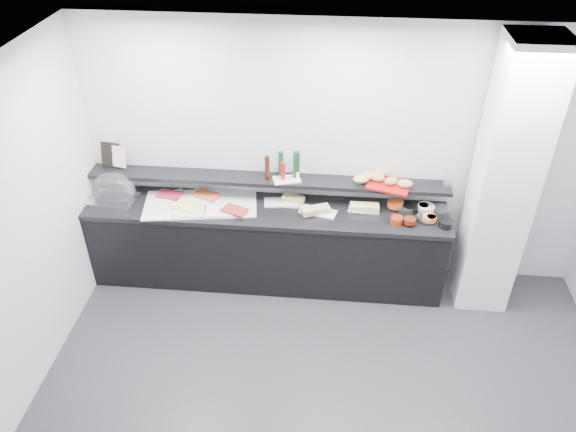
# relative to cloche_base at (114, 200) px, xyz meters

# --- Properties ---
(ground) EXTENTS (5.00, 5.00, 0.00)m
(ground) POSITION_rel_cloche_base_xyz_m (2.24, -1.68, -0.92)
(ground) COLOR #2D2D30
(ground) RESTS_ON ground
(back_wall) EXTENTS (5.00, 0.02, 2.70)m
(back_wall) POSITION_rel_cloche_base_xyz_m (2.24, 0.32, 0.43)
(back_wall) COLOR silver
(back_wall) RESTS_ON ground
(ceiling) EXTENTS (5.00, 5.00, 0.00)m
(ceiling) POSITION_rel_cloche_base_xyz_m (2.24, -1.68, 1.78)
(ceiling) COLOR white
(ceiling) RESTS_ON back_wall
(column) EXTENTS (0.50, 0.50, 2.70)m
(column) POSITION_rel_cloche_base_xyz_m (3.74, -0.03, 0.43)
(column) COLOR silver
(column) RESTS_ON ground
(buffet_cabinet) EXTENTS (3.60, 0.60, 0.85)m
(buffet_cabinet) POSITION_rel_cloche_base_xyz_m (1.54, 0.02, -0.50)
(buffet_cabinet) COLOR black
(buffet_cabinet) RESTS_ON ground
(counter_top) EXTENTS (3.62, 0.62, 0.05)m
(counter_top) POSITION_rel_cloche_base_xyz_m (1.54, 0.02, -0.05)
(counter_top) COLOR black
(counter_top) RESTS_ON buffet_cabinet
(wall_shelf) EXTENTS (3.60, 0.25, 0.04)m
(wall_shelf) POSITION_rel_cloche_base_xyz_m (1.54, 0.19, 0.21)
(wall_shelf) COLOR black
(wall_shelf) RESTS_ON back_wall
(cloche_base) EXTENTS (0.49, 0.35, 0.04)m
(cloche_base) POSITION_rel_cloche_base_xyz_m (0.00, 0.00, 0.00)
(cloche_base) COLOR silver
(cloche_base) RESTS_ON counter_top
(cloche_dome) EXTENTS (0.46, 0.33, 0.34)m
(cloche_dome) POSITION_rel_cloche_base_xyz_m (0.01, 0.05, 0.11)
(cloche_dome) COLOR white
(cloche_dome) RESTS_ON cloche_base
(linen_runner) EXTENTS (1.18, 0.69, 0.01)m
(linen_runner) POSITION_rel_cloche_base_xyz_m (0.88, 0.03, -0.01)
(linen_runner) COLOR silver
(linen_runner) RESTS_ON counter_top
(platter_meat_a) EXTENTS (0.33, 0.27, 0.01)m
(platter_meat_a) POSITION_rel_cloche_base_xyz_m (0.54, 0.12, 0.00)
(platter_meat_a) COLOR white
(platter_meat_a) RESTS_ON linen_runner
(food_meat_a) EXTENTS (0.27, 0.19, 0.02)m
(food_meat_a) POSITION_rel_cloche_base_xyz_m (0.55, 0.12, 0.02)
(food_meat_a) COLOR maroon
(food_meat_a) RESTS_ON platter_meat_a
(platter_salmon) EXTENTS (0.32, 0.27, 0.01)m
(platter_salmon) POSITION_rel_cloche_base_xyz_m (0.88, 0.16, 0.00)
(platter_salmon) COLOR white
(platter_salmon) RESTS_ON linen_runner
(food_salmon) EXTENTS (0.29, 0.24, 0.02)m
(food_salmon) POSITION_rel_cloche_base_xyz_m (0.92, 0.14, 0.02)
(food_salmon) COLOR #C65328
(food_salmon) RESTS_ON platter_salmon
(platter_cheese) EXTENTS (0.34, 0.24, 0.01)m
(platter_cheese) POSITION_rel_cloche_base_xyz_m (0.81, -0.13, 0.00)
(platter_cheese) COLOR silver
(platter_cheese) RESTS_ON linen_runner
(food_cheese) EXTENTS (0.27, 0.22, 0.02)m
(food_cheese) POSITION_rel_cloche_base_xyz_m (0.76, -0.08, 0.02)
(food_cheese) COLOR #F1EF5D
(food_cheese) RESTS_ON platter_cheese
(platter_meat_b) EXTENTS (0.33, 0.25, 0.01)m
(platter_meat_b) POSITION_rel_cloche_base_xyz_m (1.11, -0.10, 0.00)
(platter_meat_b) COLOR silver
(platter_meat_b) RESTS_ON linen_runner
(food_meat_b) EXTENTS (0.28, 0.23, 0.02)m
(food_meat_b) POSITION_rel_cloche_base_xyz_m (1.25, -0.10, 0.02)
(food_meat_b) COLOR maroon
(food_meat_b) RESTS_ON platter_meat_b
(sandwich_plate_left) EXTENTS (0.41, 0.22, 0.01)m
(sandwich_plate_left) POSITION_rel_cloche_base_xyz_m (1.71, 0.14, -0.01)
(sandwich_plate_left) COLOR white
(sandwich_plate_left) RESTS_ON counter_top
(sandwich_food_left) EXTENTS (0.24, 0.14, 0.06)m
(sandwich_food_left) POSITION_rel_cloche_base_xyz_m (1.81, 0.16, 0.02)
(sandwich_food_left) COLOR tan
(sandwich_food_left) RESTS_ON sandwich_plate_left
(tongs_left) EXTENTS (0.16, 0.02, 0.01)m
(tongs_left) POSITION_rel_cloche_base_xyz_m (1.82, 0.03, -0.00)
(tongs_left) COLOR #BBBCC2
(tongs_left) RESTS_ON sandwich_plate_left
(sandwich_plate_mid) EXTENTS (0.38, 0.24, 0.01)m
(sandwich_plate_mid) POSITION_rel_cloche_base_xyz_m (2.06, 0.00, -0.01)
(sandwich_plate_mid) COLOR white
(sandwich_plate_mid) RESTS_ON counter_top
(sandwich_food_mid) EXTENTS (0.29, 0.20, 0.06)m
(sandwich_food_mid) POSITION_rel_cloche_base_xyz_m (2.04, -0.03, 0.02)
(sandwich_food_mid) COLOR tan
(sandwich_food_mid) RESTS_ON sandwich_plate_mid
(tongs_mid) EXTENTS (0.13, 0.10, 0.01)m
(tongs_mid) POSITION_rel_cloche_base_xyz_m (2.20, -0.02, -0.00)
(tongs_mid) COLOR #B0B3B7
(tongs_mid) RESTS_ON sandwich_plate_mid
(sandwich_plate_right) EXTENTS (0.30, 0.13, 0.01)m
(sandwich_plate_right) POSITION_rel_cloche_base_xyz_m (2.51, 0.08, -0.01)
(sandwich_plate_right) COLOR white
(sandwich_plate_right) RESTS_ON counter_top
(sandwich_food_right) EXTENTS (0.29, 0.11, 0.06)m
(sandwich_food_right) POSITION_rel_cloche_base_xyz_m (2.52, 0.07, 0.02)
(sandwich_food_right) COLOR #E1C776
(sandwich_food_right) RESTS_ON sandwich_plate_right
(tongs_right) EXTENTS (0.16, 0.04, 0.01)m
(tongs_right) POSITION_rel_cloche_base_xyz_m (2.43, 0.01, -0.00)
(tongs_right) COLOR silver
(tongs_right) RESTS_ON sandwich_plate_right
(bowl_glass_fruit) EXTENTS (0.20, 0.20, 0.07)m
(bowl_glass_fruit) POSITION_rel_cloche_base_xyz_m (2.92, 0.08, 0.02)
(bowl_glass_fruit) COLOR white
(bowl_glass_fruit) RESTS_ON counter_top
(fill_glass_fruit) EXTENTS (0.17, 0.17, 0.05)m
(fill_glass_fruit) POSITION_rel_cloche_base_xyz_m (2.82, 0.15, 0.03)
(fill_glass_fruit) COLOR orange
(fill_glass_fruit) RESTS_ON bowl_glass_fruit
(bowl_black_jam) EXTENTS (0.17, 0.17, 0.07)m
(bowl_black_jam) POSITION_rel_cloche_base_xyz_m (2.96, 0.11, 0.02)
(bowl_black_jam) COLOR black
(bowl_black_jam) RESTS_ON counter_top
(fill_black_jam) EXTENTS (0.10, 0.10, 0.05)m
(fill_black_jam) POSITION_rel_cloche_base_xyz_m (3.09, 0.12, 0.03)
(fill_black_jam) COLOR #5C1C0D
(fill_black_jam) RESTS_ON bowl_black_jam
(bowl_glass_cream) EXTENTS (0.20, 0.20, 0.07)m
(bowl_glass_cream) POSITION_rel_cloche_base_xyz_m (3.26, 0.09, 0.02)
(bowl_glass_cream) COLOR white
(bowl_glass_cream) RESTS_ON counter_top
(fill_glass_cream) EXTENTS (0.21, 0.21, 0.05)m
(fill_glass_cream) POSITION_rel_cloche_base_xyz_m (3.12, 0.11, 0.03)
(fill_glass_cream) COLOR white
(fill_glass_cream) RESTS_ON bowl_glass_cream
(bowl_red_jam) EXTENTS (0.13, 0.13, 0.07)m
(bowl_red_jam) POSITION_rel_cloche_base_xyz_m (2.82, -0.11, 0.02)
(bowl_red_jam) COLOR maroon
(bowl_red_jam) RESTS_ON counter_top
(fill_red_jam) EXTENTS (0.14, 0.14, 0.05)m
(fill_red_jam) POSITION_rel_cloche_base_xyz_m (2.94, -0.12, 0.03)
(fill_red_jam) COLOR #56150C
(fill_red_jam) RESTS_ON bowl_red_jam
(bowl_glass_salmon) EXTENTS (0.20, 0.20, 0.07)m
(bowl_glass_salmon) POSITION_rel_cloche_base_xyz_m (3.10, -0.05, 0.02)
(bowl_glass_salmon) COLOR silver
(bowl_glass_salmon) RESTS_ON counter_top
(fill_glass_salmon) EXTENTS (0.15, 0.15, 0.05)m
(fill_glass_salmon) POSITION_rel_cloche_base_xyz_m (3.13, -0.06, 0.03)
(fill_glass_salmon) COLOR orange
(fill_glass_salmon) RESTS_ON bowl_glass_salmon
(bowl_black_fruit) EXTENTS (0.14, 0.14, 0.07)m
(bowl_black_fruit) POSITION_rel_cloche_base_xyz_m (3.28, -0.13, 0.02)
(bowl_black_fruit) COLOR black
(bowl_black_fruit) RESTS_ON counter_top
(fill_black_fruit) EXTENTS (0.11, 0.11, 0.05)m
(fill_black_fruit) POSITION_rel_cloche_base_xyz_m (3.15, -0.07, 0.03)
(fill_black_fruit) COLOR orange
(fill_black_fruit) RESTS_ON bowl_black_fruit
(framed_print) EXTENTS (0.21, 0.10, 0.26)m
(framed_print) POSITION_rel_cloche_base_xyz_m (-0.07, 0.27, 0.36)
(framed_print) COLOR black
(framed_print) RESTS_ON wall_shelf
(print_art) EXTENTS (0.21, 0.10, 0.22)m
(print_art) POSITION_rel_cloche_base_xyz_m (0.01, 0.25, 0.36)
(print_art) COLOR beige
(print_art) RESTS_ON framed_print
(condiment_tray) EXTENTS (0.30, 0.23, 0.01)m
(condiment_tray) POSITION_rel_cloche_base_xyz_m (1.74, 0.17, 0.24)
(condiment_tray) COLOR silver
(condiment_tray) RESTS_ON wall_shelf
(bottle_green_a) EXTENTS (0.06, 0.06, 0.26)m
(bottle_green_a) POSITION_rel_cloche_base_xyz_m (1.67, 0.24, 0.37)
(bottle_green_a) COLOR #103C1C
(bottle_green_a) RESTS_ON condiment_tray
(bottle_brown) EXTENTS (0.05, 0.05, 0.24)m
(bottle_brown) POSITION_rel_cloche_base_xyz_m (1.55, 0.18, 0.36)
(bottle_brown) COLOR #361409
(bottle_brown) RESTS_ON condiment_tray
(bottle_green_b) EXTENTS (0.08, 0.08, 0.28)m
(bottle_green_b) POSITION_rel_cloche_base_xyz_m (1.83, 0.22, 0.38)
(bottle_green_b) COLOR #0F3718
(bottle_green_b) RESTS_ON condiment_tray
(bottle_hot) EXTENTS (0.05, 0.05, 0.18)m
(bottle_hot) POSITION_rel_cloche_base_xyz_m (1.70, 0.17, 0.33)
(bottle_hot) COLOR #A3160B
(bottle_hot) RESTS_ON condiment_tray
(shaker_salt) EXTENTS (0.04, 0.04, 0.07)m
(shaker_salt) POSITION_rel_cloche_base_xyz_m (1.84, 0.20, 0.28)
(shaker_salt) COLOR white
(shaker_salt) RESTS_ON condiment_tray
(shaker_pepper) EXTENTS (0.04, 0.04, 0.07)m
(shaker_pepper) POSITION_rel_cloche_base_xyz_m (1.84, 0.23, 0.28)
(shaker_pepper) COLOR white
(shaker_pepper) RESTS_ON condiment_tray
(bread_tray) EXTENTS (0.47, 0.38, 0.02)m
(bread_tray) POSITION_rel_cloche_base_xyz_m (2.74, 0.16, 0.24)
(bread_tray) COLOR maroon
(bread_tray) RESTS_ON wall_shelf
(bread_roll_nw) EXTENTS (0.14, 0.09, 0.08)m
(bread_roll_nw) POSITION_rel_cloche_base_xyz_m (2.53, 0.23, 0.29)
(bread_roll_nw) COLOR #CF844F
(bread_roll_nw) RESTS_ON bread_tray
(bread_roll_n) EXTENTS (0.15, 0.11, 0.08)m
(bread_roll_n) POSITION_rel_cloche_base_xyz_m (2.65, 0.29, 0.29)
(bread_roll_n) COLOR tan
(bread_roll_n) RESTS_ON bread_tray
(bread_roll_s) EXTENTS (0.14, 0.11, 0.08)m
(bread_roll_s) POSITION_rel_cloche_base_xyz_m (2.75, 0.14, 0.29)
(bread_roll_s) COLOR #B98946
(bread_roll_s) RESTS_ON bread_tray
(bread_roll_se) EXTENTS (0.15, 0.09, 0.08)m
(bread_roll_se) POSITION_rel_cloche_base_xyz_m (2.88, 0.11, 0.29)
(bread_roll_se) COLOR tan
(bread_roll_se) RESTS_ON bread_tray
(bread_roll_midw) EXTENTS (0.17, 0.12, 0.08)m
(bread_roll_midw) POSITION_rel_cloche_base_xyz_m (2.46, 0.16, 0.29)
(bread_roll_midw) COLOR #D8B352
(bread_roll_midw) RESTS_ON bread_tray
(bread_roll_mide) EXTENTS (0.18, 0.14, 0.08)m
(bread_roll_mide) POSITION_rel_cloche_base_xyz_m (2.62, 0.21, 0.29)
(bread_roll_mide) COLOR #AF9042
(bread_roll_mide) RESTS_ON bread_tray
(carafe) EXTENTS (0.13, 0.13, 0.30)m
(carafe) POSITION_rel_cloche_base_xyz_m (3.30, 0.16, 0.38)
(carafe) COLOR white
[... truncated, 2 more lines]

